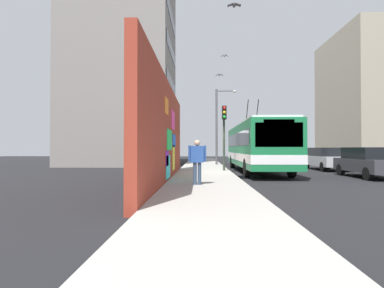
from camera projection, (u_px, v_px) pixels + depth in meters
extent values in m
plane|color=black|center=(232.00, 174.00, 17.48)|extent=(80.00, 80.00, 0.00)
cube|color=#9E9B93|center=(204.00, 173.00, 17.53)|extent=(48.00, 3.20, 0.15)
cube|color=maroon|center=(166.00, 133.00, 13.39)|extent=(13.55, 0.30, 4.44)
cube|color=#F2338C|center=(173.00, 120.00, 15.06)|extent=(1.73, 0.02, 0.93)
cube|color=orange|center=(167.00, 106.00, 12.22)|extent=(1.19, 0.02, 0.67)
cube|color=#33D8E5|center=(168.00, 167.00, 12.77)|extent=(1.52, 0.02, 0.98)
cube|color=green|center=(170.00, 140.00, 13.32)|extent=(1.97, 0.02, 0.91)
cube|color=yellow|center=(174.00, 157.00, 15.35)|extent=(1.00, 0.02, 1.28)
cube|color=blue|center=(174.00, 141.00, 15.57)|extent=(1.59, 0.02, 0.66)
cube|color=#8C19D8|center=(167.00, 158.00, 12.41)|extent=(0.93, 0.02, 0.61)
cube|color=gray|center=(123.00, 68.00, 28.51)|extent=(9.55, 9.19, 18.35)
cube|color=black|center=(171.00, 118.00, 28.31)|extent=(8.12, 0.04, 1.10)
cube|color=black|center=(171.00, 84.00, 28.35)|extent=(8.12, 0.04, 1.10)
cube|color=black|center=(171.00, 51.00, 28.40)|extent=(8.12, 0.04, 1.10)
cube|color=black|center=(171.00, 17.00, 28.45)|extent=(8.12, 0.04, 1.10)
cube|color=#9E937F|center=(378.00, 98.00, 31.70)|extent=(10.77, 9.27, 13.63)
cube|color=#19723F|center=(256.00, 145.00, 19.39)|extent=(11.29, 2.58, 2.53)
cube|color=silver|center=(256.00, 125.00, 19.40)|extent=(10.84, 2.37, 0.12)
cube|color=white|center=(256.00, 156.00, 19.37)|extent=(11.31, 2.60, 0.44)
cube|color=black|center=(279.00, 135.00, 13.77)|extent=(0.04, 2.19, 1.14)
cube|color=black|center=(256.00, 140.00, 19.39)|extent=(10.38, 2.61, 0.81)
cube|color=orange|center=(279.00, 122.00, 13.79)|extent=(0.06, 1.42, 0.28)
cylinder|color=black|center=(257.00, 115.00, 21.10)|extent=(1.43, 0.06, 2.00)
cylinder|color=black|center=(247.00, 115.00, 21.12)|extent=(1.43, 0.06, 2.00)
cylinder|color=black|center=(292.00, 168.00, 15.72)|extent=(1.00, 0.28, 1.00)
cylinder|color=black|center=(247.00, 168.00, 15.79)|extent=(1.00, 0.28, 1.00)
cylinder|color=black|center=(263.00, 162.00, 22.94)|extent=(1.00, 0.28, 1.00)
cylinder|color=black|center=(232.00, 162.00, 23.01)|extent=(1.00, 0.28, 1.00)
cube|color=#38383D|center=(370.00, 165.00, 15.57)|extent=(4.21, 1.93, 0.66)
cube|color=black|center=(369.00, 153.00, 15.67)|extent=(2.53, 1.73, 0.60)
cylinder|color=black|center=(368.00, 174.00, 14.20)|extent=(0.64, 0.22, 0.64)
cylinder|color=black|center=(372.00, 170.00, 16.93)|extent=(0.64, 0.22, 0.64)
cylinder|color=black|center=(341.00, 170.00, 16.98)|extent=(0.64, 0.22, 0.64)
cube|color=#B7B7BC|center=(325.00, 161.00, 21.12)|extent=(4.60, 1.76, 0.66)
cube|color=black|center=(325.00, 152.00, 21.22)|extent=(2.76, 1.59, 0.60)
cylinder|color=black|center=(347.00, 167.00, 19.58)|extent=(0.64, 0.22, 0.64)
cylinder|color=black|center=(323.00, 167.00, 19.62)|extent=(0.64, 0.22, 0.64)
cylinder|color=black|center=(328.00, 164.00, 22.61)|extent=(0.64, 0.22, 0.64)
cylinder|color=black|center=(307.00, 164.00, 22.65)|extent=(0.64, 0.22, 0.64)
cylinder|color=#2D3F59|center=(199.00, 174.00, 11.37)|extent=(0.14, 0.14, 0.84)
cylinder|color=#2D3F59|center=(195.00, 174.00, 11.37)|extent=(0.14, 0.14, 0.84)
cube|color=#264C99|center=(197.00, 154.00, 11.38)|extent=(0.22, 0.49, 0.63)
cylinder|color=#264C99|center=(205.00, 153.00, 11.37)|extent=(0.09, 0.09, 0.60)
cylinder|color=#264C99|center=(189.00, 153.00, 11.39)|extent=(0.09, 0.09, 0.60)
sphere|color=tan|center=(197.00, 143.00, 11.39)|extent=(0.23, 0.23, 0.23)
cylinder|color=#2D382D|center=(224.00, 138.00, 18.70)|extent=(0.14, 0.14, 4.04)
cube|color=black|center=(224.00, 113.00, 18.50)|extent=(0.20, 0.28, 0.84)
sphere|color=red|center=(224.00, 108.00, 18.40)|extent=(0.18, 0.18, 0.18)
sphere|color=yellow|center=(224.00, 112.00, 18.39)|extent=(0.18, 0.18, 0.18)
sphere|color=green|center=(224.00, 117.00, 18.39)|extent=(0.18, 0.18, 0.18)
cylinder|color=#4C4C51|center=(217.00, 127.00, 25.67)|extent=(0.18, 0.18, 6.46)
cylinder|color=#4C4C51|center=(225.00, 91.00, 25.69)|extent=(0.10, 1.54, 0.10)
ellipsoid|color=silver|center=(235.00, 91.00, 25.66)|extent=(0.44, 0.28, 0.20)
ellipsoid|color=slate|center=(219.00, 75.00, 21.29)|extent=(0.32, 0.14, 0.12)
cube|color=slate|center=(221.00, 75.00, 21.29)|extent=(0.20, 0.27, 0.12)
cube|color=slate|center=(218.00, 75.00, 21.30)|extent=(0.20, 0.27, 0.12)
ellipsoid|color=gray|center=(225.00, 56.00, 20.07)|extent=(0.32, 0.14, 0.12)
cube|color=gray|center=(227.00, 55.00, 20.07)|extent=(0.20, 0.24, 0.17)
cube|color=gray|center=(222.00, 55.00, 20.08)|extent=(0.20, 0.24, 0.17)
ellipsoid|color=#47474C|center=(234.00, 5.00, 12.45)|extent=(0.32, 0.14, 0.12)
cube|color=#47474C|center=(238.00, 5.00, 12.45)|extent=(0.20, 0.27, 0.11)
cube|color=#47474C|center=(231.00, 5.00, 12.46)|extent=(0.20, 0.27, 0.11)
cylinder|color=black|center=(246.00, 177.00, 15.87)|extent=(1.90, 1.90, 0.00)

